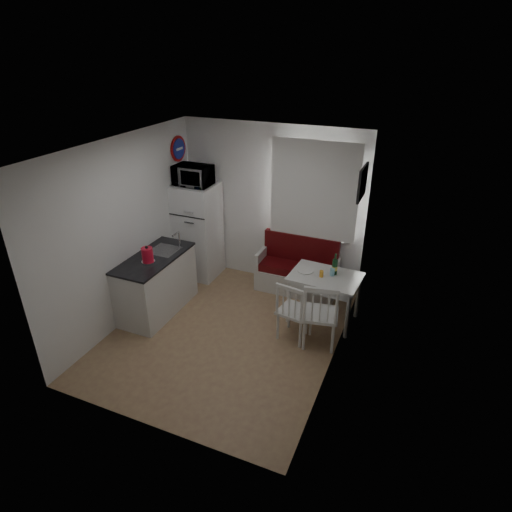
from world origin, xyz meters
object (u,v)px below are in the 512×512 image
at_px(chair_right, 319,310).
at_px(wine_bottle, 335,264).
at_px(bench, 297,274).
at_px(kitchen_counter, 157,283).
at_px(chair_left, 293,307).
at_px(fridge, 198,231).
at_px(microwave, 193,175).
at_px(kettle, 147,255).
at_px(dining_table, 325,281).

relative_size(chair_right, wine_bottle, 1.69).
height_order(bench, chair_right, chair_right).
bearing_deg(bench, kitchen_counter, -142.27).
height_order(kitchen_counter, chair_right, kitchen_counter).
height_order(bench, chair_left, bench).
distance_m(kitchen_counter, fridge, 1.29).
relative_size(microwave, kettle, 2.29).
distance_m(kitchen_counter, wine_bottle, 2.62).
bearing_deg(chair_right, dining_table, 87.05).
xyz_separation_m(dining_table, kettle, (-2.30, -0.91, 0.38)).
relative_size(chair_left, microwave, 0.83).
distance_m(chair_right, kettle, 2.45).
relative_size(chair_right, fridge, 0.33).
bearing_deg(kitchen_counter, kettle, -75.53).
relative_size(kitchen_counter, bench, 1.02).
xyz_separation_m(kitchen_counter, bench, (1.75, 1.35, -0.15)).
bearing_deg(wine_bottle, chair_left, -114.45).
bearing_deg(bench, chair_right, -61.88).
bearing_deg(chair_right, fridge, 142.63).
bearing_deg(kitchen_counter, fridge, 89.10).
xyz_separation_m(kitchen_counter, dining_table, (2.35, 0.72, 0.19)).
xyz_separation_m(fridge, microwave, (0.00, -0.05, 0.97)).
xyz_separation_m(chair_right, fridge, (-2.43, 1.20, 0.21)).
bearing_deg(chair_right, kitchen_counter, 169.96).
relative_size(fridge, wine_bottle, 5.14).
xyz_separation_m(kettle, wine_bottle, (2.40, 1.01, -0.14)).
height_order(bench, fridge, fridge).
distance_m(chair_right, microwave, 2.93).
relative_size(chair_left, wine_bottle, 1.52).
bearing_deg(dining_table, kitchen_counter, -159.54).
distance_m(chair_left, wine_bottle, 0.90).
xyz_separation_m(bench, kettle, (-1.70, -1.55, 0.72)).
distance_m(chair_left, fridge, 2.41).
bearing_deg(kettle, kitchen_counter, 104.47).
xyz_separation_m(bench, dining_table, (0.60, -0.64, 0.34)).
xyz_separation_m(kitchen_counter, kettle, (0.05, -0.19, 0.57)).
xyz_separation_m(chair_left, chair_right, (0.35, -0.01, 0.05)).
distance_m(bench, wine_bottle, 1.05).
bearing_deg(bench, microwave, -174.72).
relative_size(kitchen_counter, microwave, 2.28).
bearing_deg(chair_right, wine_bottle, 78.88).
bearing_deg(wine_bottle, microwave, 171.17).
height_order(kettle, wine_bottle, kettle).
distance_m(kitchen_counter, bench, 2.22).
distance_m(fridge, wine_bottle, 2.47).
relative_size(microwave, wine_bottle, 1.83).
height_order(chair_left, fridge, fridge).
relative_size(kitchen_counter, chair_left, 2.76).
height_order(dining_table, kettle, kettle).
height_order(kitchen_counter, dining_table, kitchen_counter).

